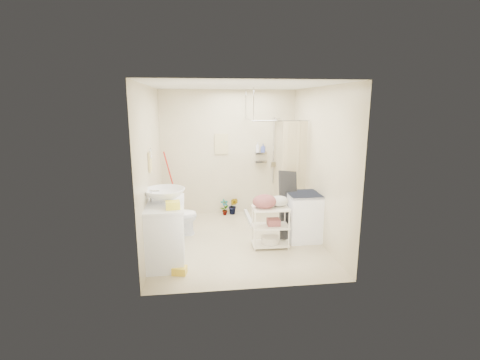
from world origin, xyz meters
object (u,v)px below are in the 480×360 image
object	(u,v)px
vanity	(165,232)
washing_machine	(303,216)
laundry_rack	(270,223)
toilet	(177,216)

from	to	relation	value
vanity	washing_machine	world-z (taller)	vanity
vanity	laundry_rack	size ratio (longest dim) A/B	1.26
vanity	toilet	bearing A→B (deg)	81.93
toilet	vanity	bearing A→B (deg)	170.45
washing_machine	vanity	bearing A→B (deg)	-166.82
washing_machine	toilet	bearing A→B (deg)	166.60
laundry_rack	toilet	bearing A→B (deg)	155.29
toilet	laundry_rack	size ratio (longest dim) A/B	0.86
vanity	laundry_rack	bearing A→B (deg)	8.98
vanity	laundry_rack	world-z (taller)	vanity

